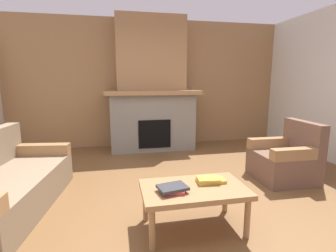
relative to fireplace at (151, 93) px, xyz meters
name	(u,v)px	position (x,y,z in m)	size (l,w,h in m)	color
ground	(184,206)	(0.00, -2.62, -1.16)	(9.00, 9.00, 0.00)	brown
wall_back_wood_panel	(149,84)	(0.00, 0.38, 0.19)	(6.00, 0.12, 2.70)	#997047
fireplace	(151,93)	(0.00, 0.00, 0.00)	(1.90, 0.82, 2.70)	gray
couch	(3,186)	(-1.99, -2.33, -0.88)	(1.07, 1.90, 0.85)	#847056
armchair	(286,160)	(1.66, -2.13, -0.87)	(0.78, 0.78, 0.85)	brown
coffee_table	(194,192)	(-0.03, -3.07, -0.79)	(1.00, 0.60, 0.43)	#997047
book_stack_near_edge	(173,188)	(-0.25, -3.13, -0.70)	(0.29, 0.25, 0.06)	#B23833
book_stack_center	(210,180)	(0.16, -3.01, -0.71)	(0.29, 0.18, 0.05)	gold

